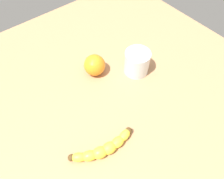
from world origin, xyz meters
The scene contains 4 objects.
wooden_tabletop centered at (0.00, 0.00, 1.50)cm, with size 120.00×120.00×3.00cm, color #B27E55.
banana centered at (13.01, 13.07, 4.80)cm, with size 20.62×7.95×3.59cm.
smoothie_glass centered at (-16.42, -4.53, 7.49)cm, with size 9.43×9.43×9.23cm.
orange_fruit centered at (-3.48, -13.77, 7.04)cm, with size 8.08×8.08×8.08cm, color orange.
Camera 1 is at (25.21, 32.23, 66.10)cm, focal length 34.03 mm.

